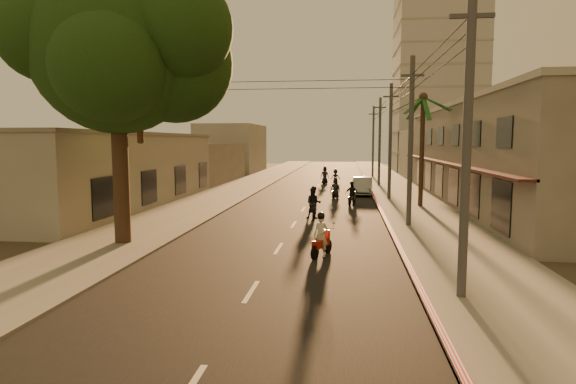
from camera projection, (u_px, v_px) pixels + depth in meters
name	position (u px, v px, depth m)	size (l,w,h in m)	color
ground	(271.00, 260.00, 18.65)	(160.00, 160.00, 0.00)	#383023
road	(310.00, 199.00, 38.39)	(10.00, 140.00, 0.02)	black
sidewalk_right	(406.00, 200.00, 37.49)	(5.00, 140.00, 0.12)	slate
sidewalk_left	(218.00, 197.00, 39.28)	(5.00, 140.00, 0.12)	slate
curb_stripe	(379.00, 207.00, 32.84)	(0.20, 60.00, 0.20)	red
shophouse_row	(503.00, 155.00, 34.37)	(8.80, 34.20, 7.30)	gray
left_building	(106.00, 170.00, 33.87)	(8.20, 24.20, 5.20)	#A49F94
distant_tower	(437.00, 77.00, 70.55)	(12.10, 12.10, 28.00)	#B7B5B2
broadleaf_tree	(126.00, 51.00, 20.66)	(9.60, 8.70, 12.10)	black
palm_tree	(423.00, 104.00, 32.74)	(5.00, 5.00, 8.20)	black
utility_poles	(391.00, 116.00, 36.96)	(1.20, 48.26, 9.00)	#38383A
filler_right	(435.00, 154.00, 61.09)	(8.00, 14.00, 6.00)	#A49F94
filler_left_near	(194.00, 163.00, 53.66)	(8.00, 14.00, 4.40)	#A49F94
filler_left_far	(232.00, 149.00, 71.29)	(8.00, 14.00, 7.00)	#A49F94
scooter_red	(321.00, 237.00, 19.12)	(1.00, 1.74, 1.81)	black
scooter_mid_a	(314.00, 204.00, 28.58)	(0.95, 2.00, 1.97)	black
scooter_mid_b	(352.00, 194.00, 34.51)	(1.17, 1.74, 1.74)	black
scooter_far_a	(335.00, 189.00, 38.50)	(1.02, 1.74, 1.73)	black
scooter_far_b	(335.00, 177.00, 51.39)	(1.07, 1.69, 1.66)	black
parked_car	(363.00, 186.00, 41.17)	(1.91, 4.69, 1.51)	#96999E
scooter_far_c	(325.00, 176.00, 51.58)	(0.91, 1.97, 1.94)	black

